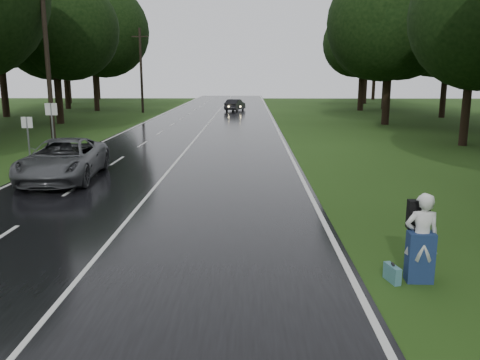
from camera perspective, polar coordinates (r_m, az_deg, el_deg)
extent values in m
plane|color=#254414|center=(11.50, -17.57, -10.25)|extent=(160.00, 160.00, 0.00)
cube|color=black|center=(30.56, -5.71, 4.11)|extent=(12.00, 140.00, 0.04)
cube|color=silver|center=(30.56, -5.71, 4.16)|extent=(0.12, 140.00, 0.01)
imported|color=#4D4F52|center=(21.37, -19.81, 2.25)|extent=(3.19, 6.09, 1.64)
imported|color=black|center=(58.79, -0.58, 8.70)|extent=(2.46, 4.32, 1.35)
imported|color=silver|center=(10.91, 20.30, -6.31)|extent=(0.72, 0.48, 1.92)
cube|color=navy|center=(11.04, 20.14, -8.39)|extent=(0.55, 0.38, 1.08)
cube|color=black|center=(11.04, 19.94, -3.77)|extent=(0.44, 0.25, 0.61)
cube|color=teal|center=(10.98, 17.23, -10.31)|extent=(0.27, 0.53, 0.36)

